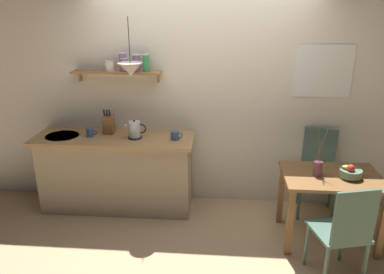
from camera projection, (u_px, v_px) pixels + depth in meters
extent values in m
plane|color=tan|center=(199.00, 224.00, 4.18)|extent=(14.00, 14.00, 0.00)
cube|color=silver|center=(220.00, 94.00, 4.32)|extent=(6.80, 0.10, 2.70)
cube|color=white|center=(324.00, 71.00, 4.08)|extent=(0.63, 0.01, 0.58)
cube|color=silver|center=(323.00, 71.00, 4.08)|extent=(0.57, 0.01, 0.52)
cube|color=tan|center=(117.00, 174.00, 4.40)|extent=(1.74, 0.52, 0.87)
cube|color=tan|center=(114.00, 138.00, 4.23)|extent=(1.83, 0.63, 0.04)
cylinder|color=#B7BABF|center=(62.00, 136.00, 4.25)|extent=(0.38, 0.38, 0.01)
cube|color=#9E6B3D|center=(117.00, 72.00, 4.16)|extent=(1.02, 0.18, 0.02)
cube|color=#99754C|center=(80.00, 76.00, 4.29)|extent=(0.02, 0.06, 0.12)
cube|color=#99754C|center=(158.00, 77.00, 4.23)|extent=(0.02, 0.06, 0.12)
cylinder|color=beige|center=(109.00, 67.00, 4.15)|extent=(0.11, 0.11, 0.10)
cylinder|color=silver|center=(109.00, 61.00, 4.13)|extent=(0.11, 0.11, 0.01)
cylinder|color=#7F5689|center=(123.00, 63.00, 4.12)|extent=(0.08, 0.08, 0.20)
cylinder|color=silver|center=(122.00, 53.00, 4.09)|extent=(0.08, 0.08, 0.01)
cylinder|color=#7F5689|center=(125.00, 65.00, 4.13)|extent=(0.10, 0.10, 0.14)
cylinder|color=silver|center=(124.00, 58.00, 4.10)|extent=(0.10, 0.10, 0.01)
cylinder|color=#7F5689|center=(136.00, 63.00, 4.11)|extent=(0.08, 0.08, 0.18)
cylinder|color=silver|center=(136.00, 55.00, 4.08)|extent=(0.09, 0.09, 0.01)
cylinder|color=#388E56|center=(146.00, 63.00, 4.10)|extent=(0.07, 0.07, 0.18)
cylinder|color=silver|center=(146.00, 55.00, 4.07)|extent=(0.08, 0.08, 0.01)
cube|color=brown|center=(332.00, 177.00, 3.67)|extent=(0.96, 0.67, 0.03)
cube|color=brown|center=(290.00, 223.00, 3.56)|extent=(0.06, 0.06, 0.71)
cube|color=brown|center=(382.00, 227.00, 3.50)|extent=(0.06, 0.06, 0.71)
cube|color=brown|center=(281.00, 194.00, 4.10)|extent=(0.06, 0.06, 0.71)
cube|color=brown|center=(361.00, 197.00, 4.03)|extent=(0.06, 0.06, 0.71)
cube|color=#4C6B5B|center=(338.00, 232.00, 3.24)|extent=(0.51, 0.51, 0.03)
cube|color=#4C6B5B|center=(355.00, 218.00, 2.97)|extent=(0.37, 0.12, 0.49)
cylinder|color=#4C6B5B|center=(342.00, 240.00, 3.51)|extent=(0.03, 0.03, 0.45)
cylinder|color=#4C6B5B|center=(306.00, 244.00, 3.45)|extent=(0.03, 0.03, 0.45)
cylinder|color=#4C6B5B|center=(365.00, 265.00, 3.18)|extent=(0.03, 0.03, 0.45)
cylinder|color=#4C6B5B|center=(325.00, 270.00, 3.12)|extent=(0.03, 0.03, 0.45)
cube|color=#4C6B5B|center=(318.00, 178.00, 4.24)|extent=(0.50, 0.51, 0.03)
cube|color=#4C6B5B|center=(319.00, 149.00, 4.34)|extent=(0.37, 0.10, 0.51)
cylinder|color=#4C6B5B|center=(299.00, 202.00, 4.19)|extent=(0.03, 0.03, 0.45)
cylinder|color=#4C6B5B|center=(333.00, 206.00, 4.10)|extent=(0.03, 0.03, 0.45)
cylinder|color=#4C6B5B|center=(299.00, 187.00, 4.54)|extent=(0.03, 0.03, 0.45)
cylinder|color=#4C6B5B|center=(330.00, 191.00, 4.45)|extent=(0.03, 0.03, 0.45)
cylinder|color=slate|center=(350.00, 177.00, 3.62)|extent=(0.10, 0.10, 0.01)
cylinder|color=slate|center=(350.00, 173.00, 3.60)|extent=(0.21, 0.21, 0.07)
ellipsoid|color=yellow|center=(348.00, 167.00, 3.58)|extent=(0.13, 0.10, 0.04)
sphere|color=red|center=(351.00, 168.00, 3.55)|extent=(0.08, 0.08, 0.08)
cylinder|color=brown|center=(318.00, 169.00, 3.63)|extent=(0.09, 0.09, 0.15)
cylinder|color=brown|center=(320.00, 146.00, 3.55)|extent=(0.07, 0.02, 0.33)
cylinder|color=brown|center=(320.00, 151.00, 3.57)|extent=(0.01, 0.03, 0.24)
cylinder|color=brown|center=(322.00, 145.00, 3.55)|extent=(0.08, 0.03, 0.33)
cylinder|color=black|center=(135.00, 137.00, 4.17)|extent=(0.16, 0.16, 0.02)
cylinder|color=silver|center=(134.00, 129.00, 4.14)|extent=(0.13, 0.13, 0.18)
sphere|color=black|center=(134.00, 121.00, 4.10)|extent=(0.02, 0.02, 0.02)
cone|color=silver|center=(127.00, 126.00, 4.13)|extent=(0.04, 0.04, 0.04)
torus|color=black|center=(141.00, 129.00, 4.13)|extent=(0.12, 0.02, 0.12)
cube|color=brown|center=(109.00, 124.00, 4.28)|extent=(0.11, 0.17, 0.23)
cylinder|color=black|center=(104.00, 113.00, 4.20)|extent=(0.02, 0.03, 0.08)
cylinder|color=black|center=(107.00, 113.00, 4.19)|extent=(0.02, 0.03, 0.08)
cylinder|color=black|center=(110.00, 113.00, 4.19)|extent=(0.02, 0.03, 0.08)
cylinder|color=#3D5B89|center=(90.00, 132.00, 4.20)|extent=(0.08, 0.08, 0.10)
torus|color=#3D5B89|center=(94.00, 132.00, 4.20)|extent=(0.07, 0.01, 0.07)
cylinder|color=#3D5B89|center=(175.00, 135.00, 4.11)|extent=(0.09, 0.09, 0.10)
torus|color=#3D5B89|center=(180.00, 135.00, 4.11)|extent=(0.07, 0.01, 0.07)
cylinder|color=black|center=(129.00, 40.00, 3.78)|extent=(0.01, 0.01, 0.46)
cone|color=silver|center=(131.00, 69.00, 3.88)|extent=(0.27, 0.27, 0.13)
sphere|color=white|center=(131.00, 73.00, 3.90)|extent=(0.04, 0.04, 0.04)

